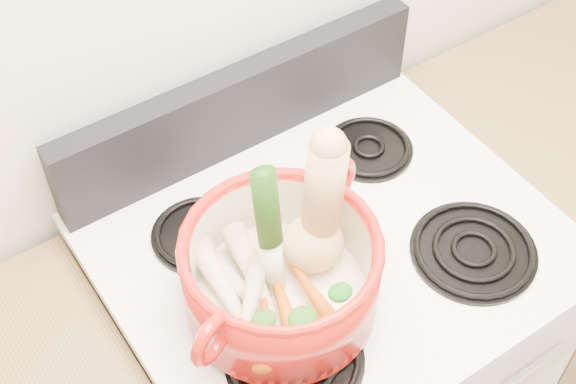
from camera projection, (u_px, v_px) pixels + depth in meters
stove_body at (323, 373)px, 1.80m from camera, size 0.76×0.65×0.92m
cooktop at (332, 246)px, 1.44m from camera, size 0.78×0.67×0.03m
control_backsplash at (241, 108)px, 1.52m from camera, size 0.76×0.05×0.18m
burner_front_left at (294, 358)px, 1.26m from camera, size 0.22×0.22×0.02m
burner_front_right at (474, 250)px, 1.40m from camera, size 0.22×0.22×0.02m
burner_back_left at (200, 233)px, 1.42m from camera, size 0.17×0.17×0.02m
burner_back_right at (369, 147)px, 1.56m from camera, size 0.17×0.17×0.02m
dutch_oven at (281, 274)px, 1.26m from camera, size 0.41×0.41×0.15m
pot_handle_left at (212, 339)px, 1.13m from camera, size 0.09×0.05×0.09m
pot_handle_right at (340, 182)px, 1.32m from camera, size 0.09×0.05×0.09m
squash at (313, 210)px, 1.24m from camera, size 0.15×0.14×0.27m
leek at (271, 234)px, 1.21m from camera, size 0.05×0.08×0.27m
ginger at (255, 245)px, 1.33m from camera, size 0.10×0.09×0.05m
parsnip_0 at (238, 286)px, 1.27m from camera, size 0.09×0.25×0.07m
parsnip_1 at (225, 290)px, 1.26m from camera, size 0.06×0.23×0.07m
parsnip_2 at (256, 278)px, 1.27m from camera, size 0.08×0.21×0.06m
parsnip_3 at (249, 307)px, 1.23m from camera, size 0.14×0.15×0.05m
carrot_0 at (285, 309)px, 1.25m from camera, size 0.08×0.17×0.05m
carrot_1 at (264, 329)px, 1.22m from camera, size 0.11×0.13×0.04m
carrot_2 at (310, 291)px, 1.26m from camera, size 0.04×0.16×0.04m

